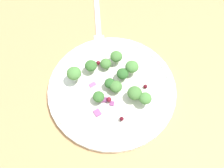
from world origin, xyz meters
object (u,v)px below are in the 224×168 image
broccoli_floret_0 (132,67)px  fork (98,21)px  plate (112,88)px  broccoli_floret_1 (116,57)px  broccoli_floret_2 (116,89)px

broccoli_floret_0 → fork: size_ratio=0.15×
broccoli_floret_0 → fork: broccoli_floret_0 is taller
plate → fork: size_ratio=1.39×
broccoli_floret_0 → broccoli_floret_1: broccoli_floret_0 is taller
plate → broccoli_floret_0: broccoli_floret_0 is taller
broccoli_floret_1 → broccoli_floret_2: 7.23cm
plate → broccoli_floret_1: broccoli_floret_1 is taller
broccoli_floret_1 → fork: 13.83cm
broccoli_floret_0 → broccoli_floret_1: bearing=-55.7°
broccoli_floret_2 → plate: bearing=-67.4°
plate → broccoli_floret_2: bearing=112.6°
broccoli_floret_1 → fork: (0.77, -13.45, -3.12)cm
plate → fork: (-1.71, -19.11, -0.61)cm
plate → broccoli_floret_1: size_ratio=10.05×
fork → plate: bearing=84.9°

